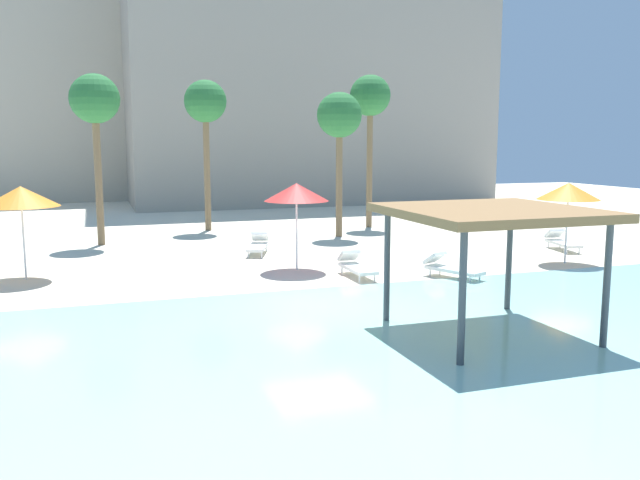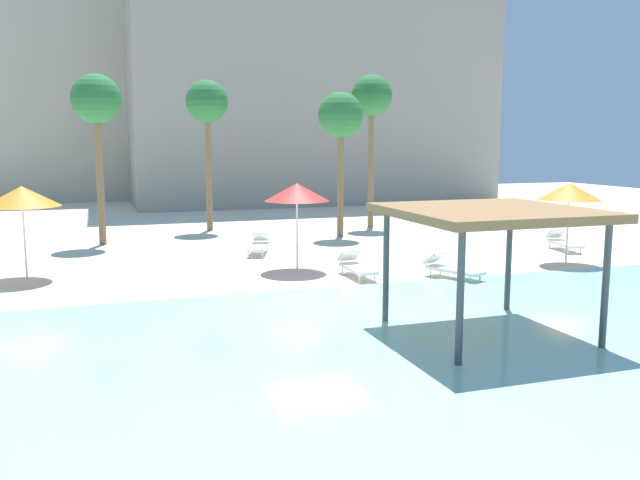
% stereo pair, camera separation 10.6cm
% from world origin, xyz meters
% --- Properties ---
extents(ground_plane, '(80.00, 80.00, 0.00)m').
position_xyz_m(ground_plane, '(0.00, 0.00, 0.00)').
color(ground_plane, beige).
extents(lagoon_water, '(44.00, 13.50, 0.04)m').
position_xyz_m(lagoon_water, '(0.00, -5.25, 0.02)').
color(lagoon_water, '#99D1C6').
rests_on(lagoon_water, ground).
extents(shade_pavilion, '(3.90, 3.90, 2.69)m').
position_xyz_m(shade_pavilion, '(2.50, -3.76, 2.51)').
color(shade_pavilion, '#42474C').
rests_on(shade_pavilion, ground).
extents(beach_umbrella_orange_0, '(2.03, 2.03, 2.70)m').
position_xyz_m(beach_umbrella_orange_0, '(9.66, 2.60, 2.41)').
color(beach_umbrella_orange_0, silver).
rests_on(beach_umbrella_orange_0, ground).
extents(beach_umbrella_orange_1, '(2.18, 2.18, 2.76)m').
position_xyz_m(beach_umbrella_orange_1, '(-7.22, 5.61, 2.46)').
color(beach_umbrella_orange_1, silver).
rests_on(beach_umbrella_orange_1, ground).
extents(beach_umbrella_red_3, '(2.04, 2.04, 2.76)m').
position_xyz_m(beach_umbrella_red_3, '(0.81, 4.44, 2.47)').
color(beach_umbrella_red_3, silver).
rests_on(beach_umbrella_red_3, ground).
extents(lounge_chair_0, '(0.61, 1.90, 0.74)m').
position_xyz_m(lounge_chair_0, '(2.19, 2.84, 0.33)').
color(lounge_chair_0, white).
rests_on(lounge_chair_0, ground).
extents(lounge_chair_1, '(1.30, 1.98, 0.74)m').
position_xyz_m(lounge_chair_1, '(4.75, 1.68, 0.33)').
color(lounge_chair_1, white).
rests_on(lounge_chair_1, ground).
extents(lounge_chair_2, '(0.96, 1.98, 0.74)m').
position_xyz_m(lounge_chair_2, '(11.39, 4.94, 0.33)').
color(lounge_chair_2, white).
rests_on(lounge_chair_2, ground).
extents(lounge_chair_3, '(1.23, 1.99, 0.74)m').
position_xyz_m(lounge_chair_3, '(0.36, 7.81, 0.33)').
color(lounge_chair_3, white).
rests_on(lounge_chair_3, ground).
extents(palm_tree_0, '(1.90, 1.90, 7.12)m').
position_xyz_m(palm_tree_0, '(7.21, 13.56, 5.97)').
color(palm_tree_0, brown).
rests_on(palm_tree_0, ground).
extents(palm_tree_1, '(1.90, 1.90, 6.10)m').
position_xyz_m(palm_tree_1, '(4.73, 11.03, 5.01)').
color(palm_tree_1, brown).
rests_on(palm_tree_1, ground).
extents(palm_tree_2, '(1.90, 1.90, 6.63)m').
position_xyz_m(palm_tree_2, '(-4.99, 11.87, 5.50)').
color(palm_tree_2, brown).
rests_on(palm_tree_2, ground).
extents(palm_tree_3, '(1.90, 1.90, 6.79)m').
position_xyz_m(palm_tree_3, '(-0.25, 14.88, 5.66)').
color(palm_tree_3, brown).
rests_on(palm_tree_3, ground).
extents(hotel_block_0, '(16.23, 9.94, 14.34)m').
position_xyz_m(hotel_block_0, '(-8.10, 36.82, 7.17)').
color(hotel_block_0, '#B2A893').
rests_on(hotel_block_0, ground).
extents(hotel_block_1, '(23.88, 11.53, 17.52)m').
position_xyz_m(hotel_block_1, '(9.02, 29.42, 8.76)').
color(hotel_block_1, '#9E9384').
rests_on(hotel_block_1, ground).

